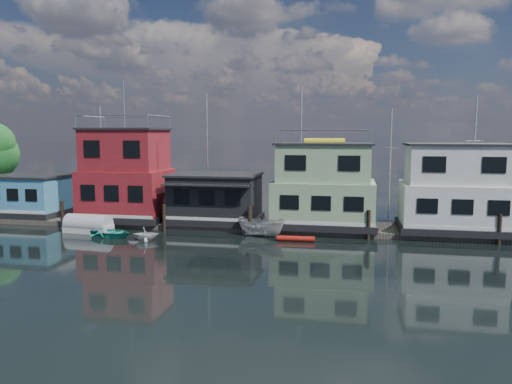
% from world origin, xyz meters
% --- Properties ---
extents(ground, '(160.00, 160.00, 0.00)m').
position_xyz_m(ground, '(0.00, 0.00, 0.00)').
color(ground, black).
rests_on(ground, ground).
extents(dock, '(48.00, 5.00, 0.40)m').
position_xyz_m(dock, '(0.00, 12.00, 0.20)').
color(dock, '#595147').
rests_on(dock, ground).
extents(houseboat_blue, '(6.40, 4.90, 3.66)m').
position_xyz_m(houseboat_blue, '(-18.00, 12.00, 2.21)').
color(houseboat_blue, black).
rests_on(houseboat_blue, dock).
extents(houseboat_red, '(7.40, 5.90, 11.86)m').
position_xyz_m(houseboat_red, '(-8.50, 12.00, 4.10)').
color(houseboat_red, black).
rests_on(houseboat_red, dock).
extents(houseboat_dark, '(7.40, 6.10, 4.06)m').
position_xyz_m(houseboat_dark, '(-0.50, 11.98, 2.42)').
color(houseboat_dark, black).
rests_on(houseboat_dark, dock).
extents(houseboat_green, '(8.40, 5.90, 7.03)m').
position_xyz_m(houseboat_green, '(8.50, 12.00, 3.55)').
color(houseboat_green, black).
rests_on(houseboat_green, dock).
extents(houseboat_white, '(8.40, 5.90, 6.66)m').
position_xyz_m(houseboat_white, '(18.50, 12.00, 3.54)').
color(houseboat_white, black).
rests_on(houseboat_white, dock).
extents(pilings, '(42.28, 0.28, 2.20)m').
position_xyz_m(pilings, '(-0.33, 9.20, 1.10)').
color(pilings, '#2D2116').
rests_on(pilings, ground).
extents(background_masts, '(36.40, 0.16, 12.00)m').
position_xyz_m(background_masts, '(4.76, 18.00, 5.55)').
color(background_masts, silver).
rests_on(background_masts, ground).
extents(tarp_runabout, '(3.93, 1.88, 1.54)m').
position_xyz_m(tarp_runabout, '(-9.70, 7.52, 0.58)').
color(tarp_runabout, silver).
rests_on(tarp_runabout, ground).
extents(red_kayak, '(2.78, 0.47, 0.41)m').
position_xyz_m(red_kayak, '(6.81, 7.44, 0.20)').
color(red_kayak, '#B31D13').
rests_on(red_kayak, ground).
extents(dinghy_white, '(2.30, 2.12, 1.01)m').
position_xyz_m(dinghy_white, '(-4.06, 5.65, 0.50)').
color(dinghy_white, white).
rests_on(dinghy_white, ground).
extents(dinghy_teal, '(3.85, 3.11, 0.70)m').
position_xyz_m(dinghy_teal, '(-7.08, 6.24, 0.35)').
color(dinghy_teal, teal).
rests_on(dinghy_teal, ground).
extents(motorboat, '(4.25, 2.65, 1.54)m').
position_xyz_m(motorboat, '(4.04, 8.61, 0.77)').
color(motorboat, silver).
rests_on(motorboat, ground).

